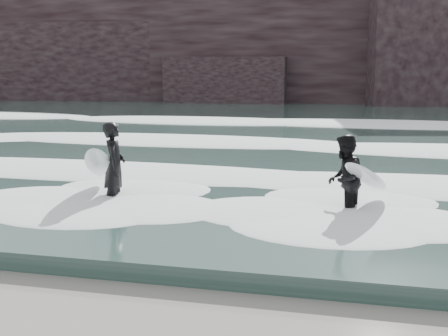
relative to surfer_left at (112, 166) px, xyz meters
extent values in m
cube|color=#2B433D|center=(2.45, 22.09, -0.80)|extent=(90.00, 52.00, 0.30)
cube|color=black|center=(2.45, 39.09, 4.05)|extent=(70.00, 9.00, 10.00)
ellipsoid|color=white|center=(2.45, 2.09, -0.55)|extent=(60.00, 3.20, 0.20)
ellipsoid|color=white|center=(2.45, 9.09, -0.53)|extent=(60.00, 4.00, 0.24)
ellipsoid|color=white|center=(2.45, 18.09, -0.50)|extent=(60.00, 4.80, 0.30)
imported|color=black|center=(0.07, -0.01, -0.01)|extent=(0.65, 0.80, 1.89)
ellipsoid|color=silver|center=(-0.33, 0.04, 0.03)|extent=(1.18, 1.93, 1.00)
imported|color=black|center=(4.85, 0.01, -0.08)|extent=(0.77, 0.93, 1.74)
ellipsoid|color=white|center=(5.27, 0.01, -0.02)|extent=(1.15, 2.00, 0.93)
camera|label=1|loc=(5.04, -10.90, 2.01)|focal=45.00mm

